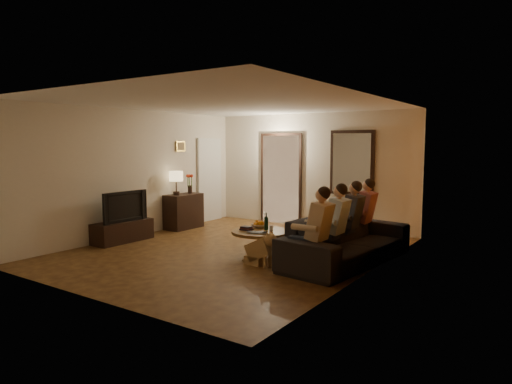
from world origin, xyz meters
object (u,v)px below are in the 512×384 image
Objects in this scene: tv_stand at (123,231)px; sofa at (347,240)px; person_b at (333,228)px; table_lamp at (176,183)px; tv at (122,206)px; person_c at (349,223)px; bowl at (259,226)px; wine_bottle at (266,221)px; laptop at (256,233)px; person_d at (362,218)px; person_a at (316,234)px; dresser at (184,211)px; dog at (259,248)px; coffee_table at (260,244)px.

sofa is at bearing 12.75° from tv_stand.
person_b is (-0.10, -0.30, 0.22)m from sofa.
table_lamp is 1.54m from tv.
sofa is 0.39m from person_c.
person_b and person_c have the same top height.
person_b is at bearing -90.00° from person_c.
table_lamp is 2.88m from bowl.
bowl is 0.84× the size of wine_bottle.
laptop is (0.28, -0.50, -0.02)m from bowl.
person_a is at bearing -90.00° from person_d.
tv_stand is 0.50m from tv.
wine_bottle is at bearing 111.87° from sofa.
table_lamp is 1.72m from tv_stand.
tv reaches higher than dresser.
tv_stand is 1.01× the size of person_c.
person_a is 1.01m from dog.
dresser is 4.48m from person_a.
bowl is 0.29m from wine_bottle.
bowl is at bearing 152.45° from wine_bottle.
person_d reaches higher than tv_stand.
wine_bottle is (-1.21, -0.65, 0.01)m from person_c.
tv is at bearing -179.12° from person_a.
dresser is 3.14m from coffee_table.
tv is at bearing 109.59° from sofa.
table_lamp is 4.34m from sofa.
person_d is at bearing 45.95° from wine_bottle.
laptop is at bearing -159.59° from person_b.
wine_bottle is at bearing 118.76° from dog.
sofa is at bearing -83.66° from person_d.
table_lamp is at bearing 90.00° from tv_stand.
table_lamp reaches higher than person_d.
person_c is 0.60m from person_d.
person_b reaches higher than dog.
dresser is 1.73m from tv_stand.
dog is (-1.06, -0.93, -0.10)m from sofa.
sofa is at bearing 83.66° from person_a.
person_c is 1.56m from laptop.
coffee_table is 3.16× the size of wine_bottle.
person_b is 4.63× the size of bowl.
table_lamp reaches higher than dresser.
person_d is 3.87× the size of wine_bottle.
bowl is (-1.44, 0.67, -0.12)m from person_a.
person_d reaches higher than sofa.
person_c is at bearing 16.90° from tv_stand.
table_lamp is at bearing 161.16° from coffee_table.
tv is 3.02m from laptop.
laptop is at bearing -85.58° from tv.
table_lamp is at bearing 137.92° from laptop.
tv is at bearing -169.98° from coffee_table.
person_b is (4.16, 0.66, -0.10)m from tv.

